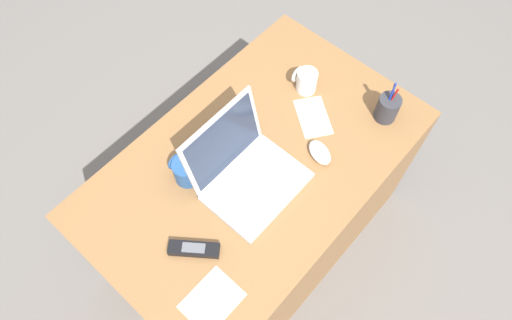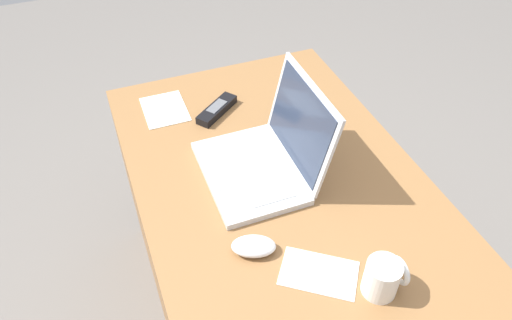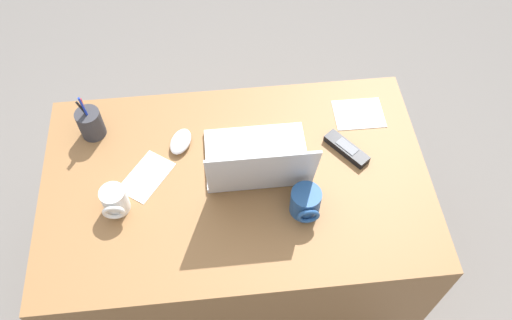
{
  "view_description": "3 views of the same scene",
  "coord_description": "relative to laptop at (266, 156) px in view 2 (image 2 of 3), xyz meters",
  "views": [
    {
      "loc": [
        -0.56,
        -0.5,
        2.07
      ],
      "look_at": [
        -0.03,
        -0.03,
        0.78
      ],
      "focal_mm": 32.8,
      "sensor_mm": 36.0,
      "label": 1
    },
    {
      "loc": [
        0.78,
        -0.38,
        1.61
      ],
      "look_at": [
        -0.08,
        -0.05,
        0.74
      ],
      "focal_mm": 34.29,
      "sensor_mm": 36.0,
      "label": 2
    },
    {
      "loc": [
        0.02,
        0.84,
        2.02
      ],
      "look_at": [
        -0.06,
        -0.01,
        0.78
      ],
      "focal_mm": 36.22,
      "sensor_mm": 36.0,
      "label": 3
    }
  ],
  "objects": [
    {
      "name": "desk",
      "position": [
        0.07,
        0.02,
        -0.4
      ],
      "size": [
        1.17,
        0.73,
        0.7
      ],
      "primitive_type": "cube",
      "color": "olive",
      "rests_on": "ground"
    },
    {
      "name": "laptop",
      "position": [
        0.0,
        0.0,
        0.0
      ],
      "size": [
        0.31,
        0.28,
        0.25
      ],
      "color": "silver",
      "rests_on": "desk"
    },
    {
      "name": "computer_mouse",
      "position": [
        0.23,
        -0.12,
        -0.03
      ],
      "size": [
        0.09,
        0.12,
        0.03
      ],
      "primitive_type": "ellipsoid",
      "rotation": [
        0.0,
        0.0,
        -0.37
      ],
      "color": "white",
      "rests_on": "desk"
    },
    {
      "name": "coffee_mug_white",
      "position": [
        0.42,
        0.09,
        -0.01
      ],
      "size": [
        0.07,
        0.09,
        0.09
      ],
      "color": "white",
      "rests_on": "desk"
    },
    {
      "name": "coffee_mug_tall",
      "position": [
        -0.12,
        0.15,
        -0.01
      ],
      "size": [
        0.09,
        0.1,
        0.09
      ],
      "color": "#26518C",
      "rests_on": "desk"
    },
    {
      "name": "cordless_phone",
      "position": [
        -0.28,
        -0.05,
        -0.04
      ],
      "size": [
        0.13,
        0.15,
        0.03
      ],
      "color": "black",
      "rests_on": "desk"
    },
    {
      "name": "paper_note_near_laptop",
      "position": [
        -0.35,
        -0.19,
        -0.05
      ],
      "size": [
        0.16,
        0.13,
        0.0
      ],
      "primitive_type": "cube",
      "rotation": [
        0.0,
        0.0,
        -0.01
      ],
      "color": "white",
      "rests_on": "desk"
    },
    {
      "name": "paper_note_left",
      "position": [
        0.34,
        -0.01,
        -0.05
      ],
      "size": [
        0.18,
        0.19,
        0.0
      ],
      "primitive_type": "cube",
      "rotation": [
        0.0,
        0.0,
        -0.63
      ],
      "color": "white",
      "rests_on": "desk"
    }
  ]
}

